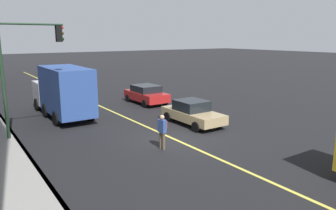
# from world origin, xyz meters

# --- Properties ---
(ground) EXTENTS (200.00, 200.00, 0.00)m
(ground) POSITION_xyz_m (0.00, 0.00, 0.00)
(ground) COLOR black
(curb_edge) EXTENTS (80.00, 0.16, 0.15)m
(curb_edge) POSITION_xyz_m (0.00, 6.93, 0.07)
(curb_edge) COLOR slate
(curb_edge) RESTS_ON ground
(lane_stripe_center) EXTENTS (80.00, 0.16, 0.01)m
(lane_stripe_center) POSITION_xyz_m (0.00, 0.00, 0.01)
(lane_stripe_center) COLOR #D8CC4C
(lane_stripe_center) RESTS_ON ground
(car_tan) EXTENTS (4.35, 2.00, 1.48)m
(car_tan) POSITION_xyz_m (1.80, -2.67, 0.73)
(car_tan) COLOR tan
(car_tan) RESTS_ON ground
(car_red) EXTENTS (4.22, 2.10, 1.47)m
(car_red) POSITION_xyz_m (8.95, -3.57, 0.77)
(car_red) COLOR red
(car_red) RESTS_ON ground
(truck_blue) EXTENTS (7.31, 2.41, 3.38)m
(truck_blue) POSITION_xyz_m (8.07, 3.31, 1.75)
(truck_blue) COLOR silver
(truck_blue) RESTS_ON ground
(pedestrian_with_backpack) EXTENTS (0.43, 0.40, 1.69)m
(pedestrian_with_backpack) POSITION_xyz_m (-0.99, 1.34, 0.99)
(pedestrian_with_backpack) COLOR brown
(pedestrian_with_backpack) RESTS_ON ground
(traffic_light_mast) EXTENTS (0.28, 3.25, 6.21)m
(traffic_light_mast) POSITION_xyz_m (4.50, 6.11, 4.19)
(traffic_light_mast) COLOR #1E3823
(traffic_light_mast) RESTS_ON ground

